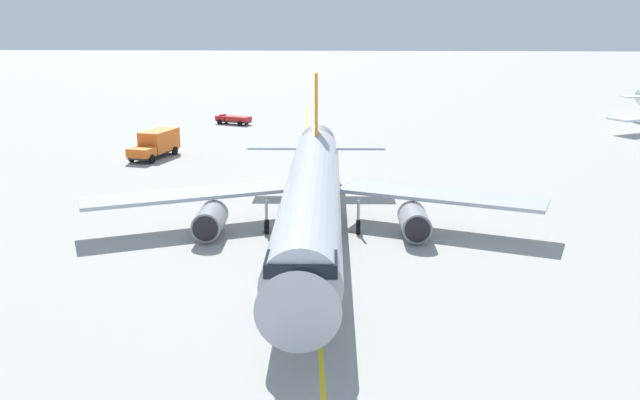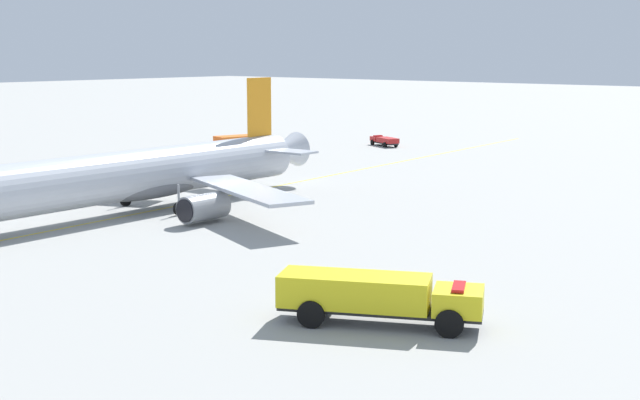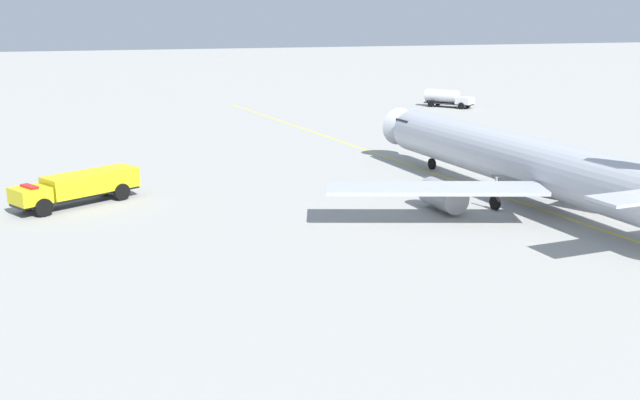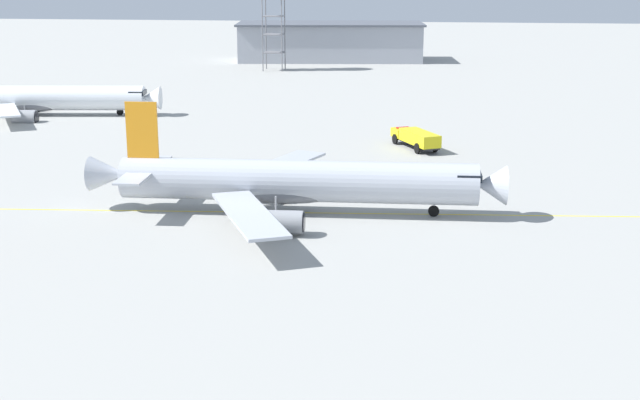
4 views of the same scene
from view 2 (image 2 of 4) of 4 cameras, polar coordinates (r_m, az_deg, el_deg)
name	(u,v)px [view 2 (image 2 of 4)]	position (r m, az deg, el deg)	size (l,w,h in m)	color
ground_plane	(123,216)	(74.19, -12.82, -1.06)	(600.00, 600.00, 0.00)	#9E9E99
airliner_main	(139,176)	(75.13, -11.78, 1.54)	(35.76, 41.88, 11.07)	#B2B7C1
ops_pickup_truck	(384,140)	(126.77, 4.25, 3.91)	(5.81, 3.91, 1.41)	#232326
catering_truck_truck	(232,147)	(109.96, -5.80, 3.45)	(4.46, 8.28, 3.10)	#232326
fire_tender_truck	(376,295)	(43.84, 3.68, -6.22)	(10.22, 7.02, 2.50)	#232326
taxiway_centreline	(157,210)	(76.74, -10.62, -0.63)	(11.98, 154.47, 0.01)	yellow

